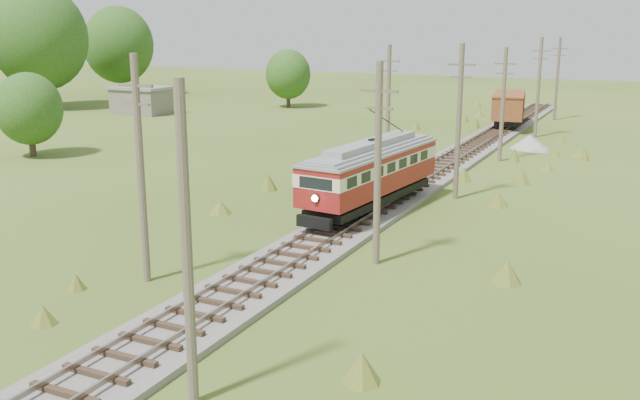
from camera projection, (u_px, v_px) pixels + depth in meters
The scene contains 17 objects.
railbed_main at pixel (419, 180), 46.05m from camera, with size 3.60×96.00×0.57m.
streetcar at pixel (371, 169), 38.15m from camera, with size 3.81×11.58×5.24m.
gondola at pixel (509, 107), 69.60m from camera, with size 4.23×9.12×2.91m.
gravel_pile at pixel (531, 143), 58.48m from camera, with size 3.19×3.38×1.16m.
utility_pole_r_1 at pixel (187, 249), 18.41m from camera, with size 0.30×0.30×8.80m.
utility_pole_r_2 at pixel (378, 163), 29.67m from camera, with size 1.60×0.30×8.60m.
utility_pole_r_3 at pixel (459, 121), 41.01m from camera, with size 1.60×0.30×9.00m.
utility_pole_r_4 at pixel (503, 103), 52.51m from camera, with size 1.60×0.30×8.40m.
utility_pole_r_5 at pixel (538, 86), 63.63m from camera, with size 1.60×0.30×8.90m.
utility_pole_r_6 at pixel (557, 78), 75.08m from camera, with size 1.60×0.30×8.70m.
utility_pole_l_a at pixel (141, 168), 27.56m from camera, with size 1.60×0.30×9.00m.
utility_pole_l_b at pixel (388, 102), 52.18m from camera, with size 1.60×0.30×8.60m.
tree_left_4 at pixel (39, 38), 84.44m from camera, with size 11.34×11.34×14.61m.
tree_left_5 at pixel (119, 45), 99.55m from camera, with size 9.66×9.66×12.44m.
tree_mid_a at pixel (288, 74), 86.68m from camera, with size 5.46×5.46×7.03m.
tree_mid_c at pixel (29, 109), 54.44m from camera, with size 5.04×5.04×6.49m.
shed at pixel (141, 100), 81.01m from camera, with size 6.40×4.40×3.10m.
Camera 1 is at (13.88, -9.28, 10.08)m, focal length 40.00 mm.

